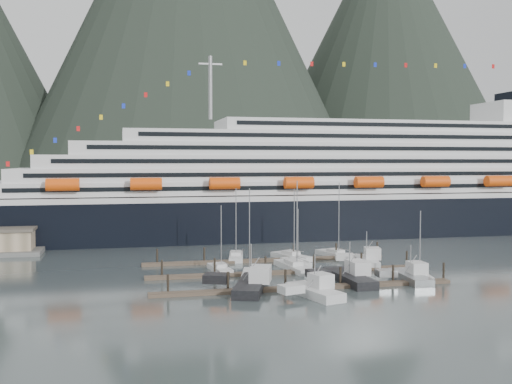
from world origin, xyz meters
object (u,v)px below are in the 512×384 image
trawler_d (410,276)px  trawler_e (366,261)px  sailboat_c (296,263)px  sailboat_e (236,257)px  trawler_a (250,284)px  trawler_b (314,291)px  cruise_ship (357,189)px  sailboat_d (294,268)px  sailboat_g (335,255)px  sailboat_b (250,275)px  sailboat_a (220,269)px  sailboat_f (291,257)px  sailboat_h (418,276)px  trawler_c (349,277)px

trawler_d → trawler_e: bearing=7.4°
sailboat_c → sailboat_e: 13.12m
trawler_a → trawler_b: size_ratio=1.32×
cruise_ship → sailboat_d: bearing=-123.3°
sailboat_g → sailboat_b: bearing=111.4°
trawler_e → cruise_ship: bearing=-5.5°
sailboat_d → trawler_a: size_ratio=1.14×
sailboat_a → sailboat_d: size_ratio=0.74×
trawler_a → trawler_e: trawler_a is taller
sailboat_b → sailboat_f: sailboat_b is taller
sailboat_b → trawler_a: (-2.06, -9.67, 0.54)m
sailboat_e → sailboat_f: bearing=-91.4°
sailboat_g → trawler_d: bearing=169.8°
sailboat_c → trawler_e: 13.23m
sailboat_h → cruise_ship: bearing=-0.1°
sailboat_e → sailboat_g: (20.43, -1.78, 0.01)m
sailboat_d → trawler_d: 20.88m
sailboat_g → trawler_e: (2.15, -10.53, 0.47)m
sailboat_f → sailboat_c: bearing=148.6°
sailboat_b → sailboat_c: sailboat_b is taller
sailboat_b → trawler_b: (6.11, -15.90, 0.45)m
trawler_c → sailboat_g: bearing=-17.6°
sailboat_a → trawler_b: (10.12, -22.51, 0.48)m
sailboat_e → trawler_a: size_ratio=1.00×
sailboat_c → trawler_d: size_ratio=0.98×
sailboat_b → sailboat_d: bearing=-46.3°
sailboat_g → trawler_d: (3.20, -26.04, 0.42)m
sailboat_b → sailboat_a: bearing=46.2°
sailboat_e → sailboat_a: bearing=168.6°
trawler_b → trawler_e: 28.86m
sailboat_f → trawler_a: size_ratio=1.00×
sailboat_f → sailboat_g: bearing=-109.2°
sailboat_a → sailboat_f: (16.08, 9.99, 0.03)m
cruise_ship → sailboat_a: (-45.55, -47.46, -11.63)m
sailboat_a → trawler_b: size_ratio=1.10×
sailboat_c → sailboat_d: sailboat_d is taller
sailboat_e → cruise_ship: bearing=-37.2°
sailboat_e → trawler_b: (4.76, -35.03, 0.46)m
sailboat_e → trawler_a: 29.00m
trawler_d → sailboat_a: bearing=65.7°
trawler_b → sailboat_d: bearing=-24.7°
trawler_c → trawler_e: size_ratio=1.25×
sailboat_a → trawler_d: (28.99, -15.31, 0.45)m
sailboat_a → trawler_e: size_ratio=1.07×
sailboat_e → trawler_c: bearing=-141.1°
sailboat_a → sailboat_e: bearing=-29.6°
sailboat_b → sailboat_f: bearing=-21.1°
sailboat_f → trawler_a: sailboat_f is taller
sailboat_a → sailboat_c: 15.72m
sailboat_a → sailboat_g: size_ratio=0.78×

